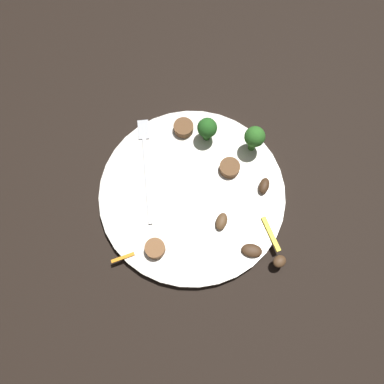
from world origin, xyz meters
TOP-DOWN VIEW (x-y plane):
  - ground_plane at (0.00, 0.00)m, footprint 1.40×1.40m
  - plate at (0.00, 0.00)m, footprint 0.29×0.29m
  - fork at (0.06, 0.07)m, footprint 0.18×0.02m
  - broccoli_floret_0 at (0.09, -0.03)m, footprint 0.03×0.03m
  - broccoli_floret_1 at (0.07, -0.10)m, footprint 0.03×0.03m
  - sausage_slice_0 at (0.03, -0.06)m, footprint 0.03×0.03m
  - sausage_slice_1 at (0.11, 0.01)m, footprint 0.03×0.03m
  - sausage_slice_2 at (-0.09, 0.06)m, footprint 0.03×0.03m
  - mushroom_0 at (-0.10, -0.08)m, footprint 0.03×0.03m
  - mushroom_1 at (-0.12, -0.12)m, footprint 0.03×0.03m
  - mushroom_2 at (-0.00, -0.11)m, footprint 0.03×0.03m
  - mushroom_3 at (-0.05, -0.04)m, footprint 0.03×0.03m
  - pepper_strip_0 at (-0.10, 0.11)m, footprint 0.01×0.04m
  - pepper_strip_1 at (-0.08, -0.11)m, footprint 0.06×0.02m

SIDE VIEW (x-z plane):
  - ground_plane at x=0.00m, z-range 0.00..0.00m
  - plate at x=0.00m, z-range 0.00..0.02m
  - pepper_strip_0 at x=-0.10m, z-range 0.02..0.02m
  - fork at x=0.06m, z-range 0.01..0.02m
  - pepper_strip_1 at x=-0.08m, z-range 0.02..0.02m
  - mushroom_0 at x=-0.10m, z-range 0.02..0.02m
  - mushroom_1 at x=-0.12m, z-range 0.02..0.03m
  - mushroom_3 at x=-0.05m, z-range 0.02..0.03m
  - sausage_slice_0 at x=0.03m, z-range 0.02..0.03m
  - mushroom_2 at x=0.00m, z-range 0.02..0.03m
  - sausage_slice_1 at x=0.11m, z-range 0.02..0.03m
  - sausage_slice_2 at x=-0.09m, z-range 0.02..0.03m
  - broccoli_floret_0 at x=0.09m, z-range 0.02..0.07m
  - broccoli_floret_1 at x=0.07m, z-range 0.02..0.08m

